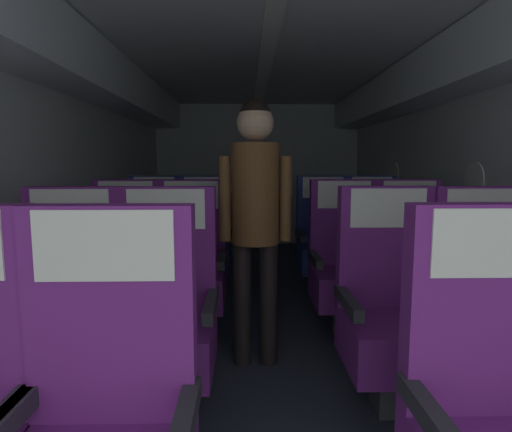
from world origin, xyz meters
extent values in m
cube|color=#2D3342|center=(0.00, 3.37, -0.01)|extent=(3.32, 7.14, 0.02)
cube|color=silver|center=(-1.56, 3.37, 1.07)|extent=(0.08, 6.74, 2.14)
cube|color=silver|center=(1.56, 3.37, 1.07)|extent=(0.08, 6.74, 2.14)
cube|color=silver|center=(0.00, 3.37, 2.14)|extent=(3.20, 6.74, 0.06)
cube|color=#B6BBBB|center=(0.00, 6.76, 1.07)|extent=(3.20, 0.06, 2.14)
cube|color=silver|center=(-1.33, 3.37, 1.92)|extent=(0.38, 6.47, 0.36)
cube|color=silver|center=(1.33, 3.37, 1.92)|extent=(0.38, 6.47, 0.36)
cube|color=white|center=(0.00, 3.37, 2.10)|extent=(0.12, 6.07, 0.02)
cylinder|color=white|center=(1.51, 3.37, 1.11)|extent=(0.01, 0.26, 0.26)
cylinder|color=white|center=(1.51, 5.06, 1.11)|extent=(0.01, 0.26, 0.26)
cube|color=#6B237A|center=(-0.56, 1.49, 0.80)|extent=(0.48, 0.09, 0.64)
cube|color=#28282D|center=(-0.33, 1.29, 0.56)|extent=(0.05, 0.41, 0.06)
cube|color=silver|center=(-0.56, 1.45, 1.01)|extent=(0.39, 0.01, 0.20)
cube|color=#6B237A|center=(0.55, 1.51, 0.80)|extent=(0.48, 0.09, 0.64)
cube|color=#28282D|center=(0.32, 1.31, 0.56)|extent=(0.05, 0.41, 0.06)
cube|color=silver|center=(0.55, 1.46, 1.01)|extent=(0.39, 0.01, 0.20)
cube|color=#38383D|center=(-1.05, 2.25, 0.12)|extent=(0.17, 0.18, 0.24)
cube|color=#6B237A|center=(-1.05, 2.25, 0.36)|extent=(0.48, 0.49, 0.24)
cube|color=#6B237A|center=(-1.05, 2.45, 0.80)|extent=(0.48, 0.09, 0.64)
cube|color=#28282D|center=(-0.81, 2.25, 0.56)|extent=(0.05, 0.41, 0.06)
cube|color=#28282D|center=(-1.28, 2.25, 0.56)|extent=(0.05, 0.41, 0.06)
cube|color=silver|center=(-1.05, 2.40, 1.01)|extent=(0.39, 0.01, 0.20)
cube|color=#38383D|center=(-0.57, 2.24, 0.12)|extent=(0.17, 0.18, 0.24)
cube|color=#6B237A|center=(-0.57, 2.24, 0.36)|extent=(0.48, 0.49, 0.24)
cube|color=#6B237A|center=(-0.57, 2.44, 0.80)|extent=(0.48, 0.09, 0.64)
cube|color=#28282D|center=(-0.33, 2.24, 0.56)|extent=(0.05, 0.41, 0.06)
cube|color=#28282D|center=(-0.80, 2.24, 0.56)|extent=(0.05, 0.41, 0.06)
cube|color=silver|center=(-0.57, 2.39, 1.01)|extent=(0.39, 0.01, 0.20)
cube|color=#38383D|center=(1.04, 2.23, 0.12)|extent=(0.17, 0.18, 0.24)
cube|color=#6B237A|center=(1.04, 2.23, 0.36)|extent=(0.48, 0.49, 0.24)
cube|color=#6B237A|center=(1.04, 2.44, 0.80)|extent=(0.48, 0.09, 0.64)
cube|color=#28282D|center=(0.81, 2.23, 0.56)|extent=(0.05, 0.41, 0.06)
cube|color=silver|center=(1.04, 2.39, 1.01)|extent=(0.39, 0.01, 0.20)
cube|color=#38383D|center=(0.56, 2.26, 0.12)|extent=(0.17, 0.18, 0.24)
cube|color=#6B237A|center=(0.56, 2.26, 0.36)|extent=(0.48, 0.49, 0.24)
cube|color=#6B237A|center=(0.56, 2.46, 0.80)|extent=(0.48, 0.09, 0.64)
cube|color=#28282D|center=(0.79, 2.26, 0.56)|extent=(0.05, 0.41, 0.06)
cube|color=#28282D|center=(0.33, 2.26, 0.56)|extent=(0.05, 0.41, 0.06)
cube|color=silver|center=(0.56, 2.41, 1.01)|extent=(0.39, 0.01, 0.20)
cube|color=#38383D|center=(-1.04, 3.19, 0.12)|extent=(0.17, 0.18, 0.24)
cube|color=#6B237A|center=(-1.04, 3.19, 0.36)|extent=(0.48, 0.49, 0.24)
cube|color=#6B237A|center=(-1.04, 3.39, 0.80)|extent=(0.48, 0.09, 0.64)
cube|color=#28282D|center=(-0.80, 3.19, 0.56)|extent=(0.05, 0.41, 0.06)
cube|color=#28282D|center=(-1.27, 3.19, 0.56)|extent=(0.05, 0.41, 0.06)
cube|color=silver|center=(-1.04, 3.34, 1.01)|extent=(0.39, 0.01, 0.20)
cube|color=#38383D|center=(-0.56, 3.19, 0.12)|extent=(0.17, 0.18, 0.24)
cube|color=#6B237A|center=(-0.56, 3.19, 0.36)|extent=(0.48, 0.49, 0.24)
cube|color=#6B237A|center=(-0.56, 3.40, 0.80)|extent=(0.48, 0.09, 0.64)
cube|color=#28282D|center=(-0.33, 3.19, 0.56)|extent=(0.05, 0.41, 0.06)
cube|color=#28282D|center=(-0.80, 3.19, 0.56)|extent=(0.05, 0.41, 0.06)
cube|color=silver|center=(-0.56, 3.35, 1.01)|extent=(0.39, 0.01, 0.20)
cube|color=#38383D|center=(1.03, 3.21, 0.12)|extent=(0.17, 0.18, 0.24)
cube|color=#6B237A|center=(1.03, 3.21, 0.36)|extent=(0.48, 0.49, 0.24)
cube|color=#6B237A|center=(1.03, 3.41, 0.80)|extent=(0.48, 0.09, 0.64)
cube|color=#28282D|center=(1.27, 3.21, 0.56)|extent=(0.05, 0.41, 0.06)
cube|color=#28282D|center=(0.80, 3.21, 0.56)|extent=(0.05, 0.41, 0.06)
cube|color=silver|center=(1.03, 3.36, 1.01)|extent=(0.39, 0.01, 0.20)
cube|color=#38383D|center=(0.55, 3.20, 0.12)|extent=(0.17, 0.18, 0.24)
cube|color=#6B237A|center=(0.55, 3.20, 0.36)|extent=(0.48, 0.49, 0.24)
cube|color=#6B237A|center=(0.55, 3.40, 0.80)|extent=(0.48, 0.09, 0.64)
cube|color=#28282D|center=(0.78, 3.20, 0.56)|extent=(0.05, 0.41, 0.06)
cube|color=#28282D|center=(0.32, 3.20, 0.56)|extent=(0.05, 0.41, 0.06)
cube|color=silver|center=(0.55, 3.36, 1.01)|extent=(0.39, 0.01, 0.20)
cube|color=#38383D|center=(-1.05, 4.18, 0.12)|extent=(0.17, 0.18, 0.24)
cube|color=navy|center=(-1.05, 4.18, 0.36)|extent=(0.48, 0.49, 0.24)
cube|color=navy|center=(-1.05, 4.38, 0.80)|extent=(0.48, 0.09, 0.64)
cube|color=#28282D|center=(-0.81, 4.18, 0.56)|extent=(0.05, 0.41, 0.06)
cube|color=#28282D|center=(-1.28, 4.18, 0.56)|extent=(0.05, 0.41, 0.06)
cube|color=silver|center=(-1.05, 4.33, 1.01)|extent=(0.39, 0.01, 0.20)
cube|color=#38383D|center=(-0.57, 4.17, 0.12)|extent=(0.17, 0.18, 0.24)
cube|color=navy|center=(-0.57, 4.17, 0.36)|extent=(0.48, 0.49, 0.24)
cube|color=navy|center=(-0.57, 4.37, 0.80)|extent=(0.48, 0.09, 0.64)
cube|color=#28282D|center=(-0.33, 4.17, 0.56)|extent=(0.05, 0.41, 0.06)
cube|color=#28282D|center=(-0.80, 4.17, 0.56)|extent=(0.05, 0.41, 0.06)
cube|color=silver|center=(-0.57, 4.32, 1.01)|extent=(0.39, 0.01, 0.20)
cube|color=#38383D|center=(1.04, 4.17, 0.12)|extent=(0.17, 0.18, 0.24)
cube|color=navy|center=(1.04, 4.17, 0.36)|extent=(0.48, 0.49, 0.24)
cube|color=navy|center=(1.04, 4.37, 0.80)|extent=(0.48, 0.09, 0.64)
cube|color=#28282D|center=(1.27, 4.17, 0.56)|extent=(0.05, 0.41, 0.06)
cube|color=#28282D|center=(0.81, 4.17, 0.56)|extent=(0.05, 0.41, 0.06)
cube|color=silver|center=(1.04, 4.32, 1.01)|extent=(0.39, 0.01, 0.20)
cube|color=#38383D|center=(0.57, 4.15, 0.12)|extent=(0.17, 0.18, 0.24)
cube|color=navy|center=(0.57, 4.15, 0.36)|extent=(0.48, 0.49, 0.24)
cube|color=navy|center=(0.57, 4.35, 0.80)|extent=(0.48, 0.09, 0.64)
cube|color=#28282D|center=(0.80, 4.15, 0.56)|extent=(0.05, 0.41, 0.06)
cube|color=#28282D|center=(0.33, 4.15, 0.56)|extent=(0.05, 0.41, 0.06)
cube|color=silver|center=(0.57, 4.31, 1.01)|extent=(0.39, 0.01, 0.20)
cylinder|color=black|center=(-0.19, 2.79, 0.38)|extent=(0.11, 0.11, 0.76)
cylinder|color=black|center=(-0.03, 2.79, 0.38)|extent=(0.11, 0.11, 0.76)
cylinder|color=brown|center=(-0.11, 2.79, 1.05)|extent=(0.28, 0.28, 0.59)
cylinder|color=brown|center=(-0.29, 2.79, 1.02)|extent=(0.07, 0.07, 0.50)
cylinder|color=brown|center=(0.07, 2.79, 1.02)|extent=(0.07, 0.07, 0.50)
sphere|color=tan|center=(-0.11, 2.79, 1.47)|extent=(0.21, 0.21, 0.21)
sphere|color=black|center=(-0.11, 2.79, 1.51)|extent=(0.18, 0.18, 0.18)
camera|label=1|loc=(-0.16, 0.29, 1.23)|focal=29.57mm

